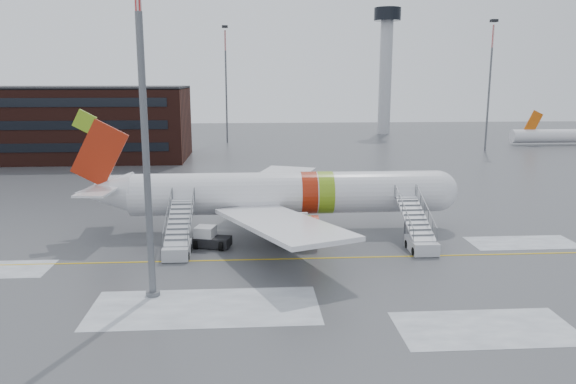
{
  "coord_description": "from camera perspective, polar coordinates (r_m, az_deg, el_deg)",
  "views": [
    {
      "loc": [
        -3.1,
        -42.58,
        13.92
      ],
      "look_at": [
        0.15,
        5.43,
        4.0
      ],
      "focal_mm": 35.0,
      "sensor_mm": 36.0,
      "label": 1
    }
  ],
  "objects": [
    {
      "name": "light_mast_far_ne",
      "position": [
        113.88,
        19.84,
        10.93
      ],
      "size": [
        1.2,
        1.2,
        24.25
      ],
      "color": "#595B60",
      "rests_on": "ground"
    },
    {
      "name": "airstair_fwd",
      "position": [
        47.36,
        13.18,
        -4.42
      ],
      "size": [
        2.05,
        7.7,
        3.48
      ],
      "color": "silver",
      "rests_on": "ground"
    },
    {
      "name": "pushback_tug",
      "position": [
        47.16,
        -7.99,
        -4.66
      ],
      "size": [
        3.37,
        2.86,
        1.74
      ],
      "color": "black",
      "rests_on": "ground"
    },
    {
      "name": "light_mast_near",
      "position": [
        35.38,
        -14.44,
        7.61
      ],
      "size": [
        1.2,
        1.2,
        22.32
      ],
      "color": "#595B60",
      "rests_on": "ground"
    },
    {
      "name": "airstair_aft",
      "position": [
        45.7,
        -11.1,
        -4.91
      ],
      "size": [
        2.05,
        7.7,
        3.48
      ],
      "color": "#AFB1B6",
      "rests_on": "ground"
    },
    {
      "name": "terminal_building",
      "position": [
        106.46,
        -27.21,
        6.21
      ],
      "size": [
        62.0,
        16.11,
        12.3
      ],
      "color": "#3F1E16",
      "rests_on": "ground"
    },
    {
      "name": "control_tower",
      "position": [
        141.58,
        9.93,
        13.44
      ],
      "size": [
        6.4,
        6.4,
        30.0
      ],
      "color": "#B2B5BA",
      "rests_on": "ground"
    },
    {
      "name": "airliner",
      "position": [
        51.14,
        -1.21,
        -0.2
      ],
      "size": [
        35.03,
        32.97,
        11.18
      ],
      "color": "white",
      "rests_on": "ground"
    },
    {
      "name": "ground",
      "position": [
        44.9,
        0.28,
        -6.41
      ],
      "size": [
        260.0,
        260.0,
        0.0
      ],
      "primitive_type": "plane",
      "color": "#494C4F",
      "rests_on": "ground"
    },
    {
      "name": "light_mast_far_n",
      "position": [
        120.68,
        -6.32,
        11.54
      ],
      "size": [
        1.2,
        1.2,
        24.25
      ],
      "color": "#595B60",
      "rests_on": "ground"
    }
  ]
}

